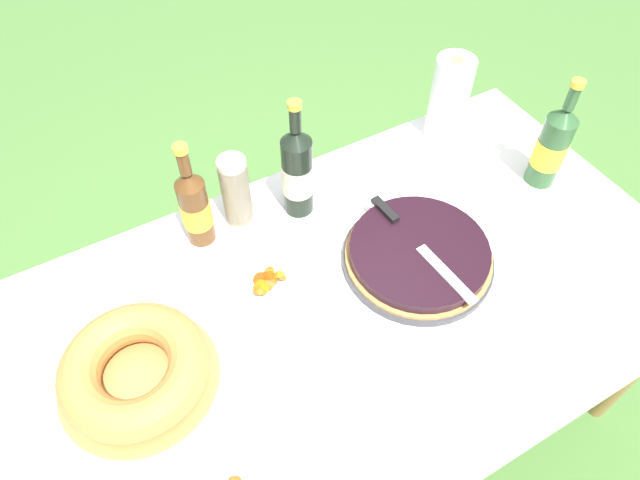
% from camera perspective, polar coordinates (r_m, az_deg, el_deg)
% --- Properties ---
extents(ground_plane, '(16.00, 16.00, 0.00)m').
position_cam_1_polar(ground_plane, '(2.02, 1.19, -17.95)').
color(ground_plane, '#4C7A38').
extents(garden_table, '(1.74, 0.92, 0.74)m').
position_cam_1_polar(garden_table, '(1.41, 1.64, -8.13)').
color(garden_table, '#A87A47').
rests_on(garden_table, ground_plane).
extents(tablecloth, '(1.75, 0.93, 0.10)m').
position_cam_1_polar(tablecloth, '(1.36, 1.70, -6.90)').
color(tablecloth, white).
rests_on(tablecloth, garden_table).
extents(berry_tart, '(0.37, 0.37, 0.06)m').
position_cam_1_polar(berry_tart, '(1.42, 9.81, -1.51)').
color(berry_tart, '#38383D').
rests_on(berry_tart, tablecloth).
extents(serving_knife, '(0.05, 0.38, 0.01)m').
position_cam_1_polar(serving_knife, '(1.40, 9.24, 0.15)').
color(serving_knife, silver).
rests_on(serving_knife, berry_tart).
extents(bundt_cake, '(0.34, 0.34, 0.09)m').
position_cam_1_polar(bundt_cake, '(1.27, -18.03, -12.26)').
color(bundt_cake, '#B78447').
rests_on(bundt_cake, tablecloth).
extents(cup_stack, '(0.07, 0.07, 0.21)m').
position_cam_1_polar(cup_stack, '(1.44, -8.40, 4.76)').
color(cup_stack, beige).
rests_on(cup_stack, tablecloth).
extents(cider_bottle_green, '(0.08, 0.08, 0.33)m').
position_cam_1_polar(cider_bottle_green, '(1.64, 22.20, 8.69)').
color(cider_bottle_green, '#2D562D').
rests_on(cider_bottle_green, tablecloth).
extents(cider_bottle_amber, '(0.07, 0.07, 0.31)m').
position_cam_1_polar(cider_bottle_amber, '(1.41, -12.41, 3.30)').
color(cider_bottle_amber, brown).
rests_on(cider_bottle_amber, tablecloth).
extents(juice_bottle_red, '(0.08, 0.08, 0.35)m').
position_cam_1_polar(juice_bottle_red, '(1.44, -2.28, 6.84)').
color(juice_bottle_red, black).
rests_on(juice_bottle_red, tablecloth).
extents(snack_plate_left, '(0.20, 0.20, 0.06)m').
position_cam_1_polar(snack_plate_left, '(1.37, -5.11, -4.49)').
color(snack_plate_left, white).
rests_on(snack_plate_left, tablecloth).
extents(paper_towel_roll, '(0.11, 0.11, 0.26)m').
position_cam_1_polar(paper_towel_roll, '(1.71, 12.78, 13.60)').
color(paper_towel_roll, white).
rests_on(paper_towel_roll, tablecloth).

